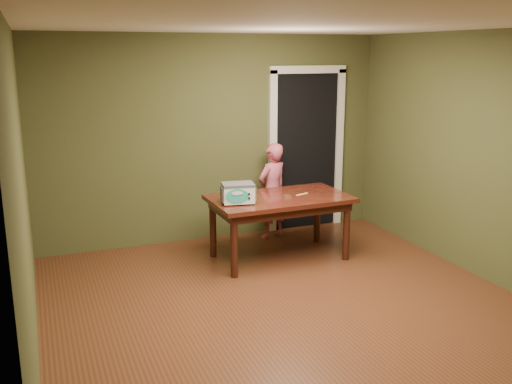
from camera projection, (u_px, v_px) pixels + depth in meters
floor at (298, 315)px, 5.28m from camera, size 5.00×5.00×0.00m
room_shell at (301, 132)px, 4.88m from camera, size 4.52×5.02×2.61m
doorway at (297, 148)px, 8.01m from camera, size 1.10×0.66×2.25m
dining_table at (279, 205)px, 6.60m from camera, size 1.62×0.94×0.75m
toy_oven at (238, 192)px, 6.26m from camera, size 0.40×0.30×0.23m
baking_pan at (287, 196)px, 6.54m from camera, size 0.10×0.10×0.02m
spatula at (302, 194)px, 6.67m from camera, size 0.18×0.08×0.01m
child at (272, 191)px, 7.37m from camera, size 0.53×0.45×1.25m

